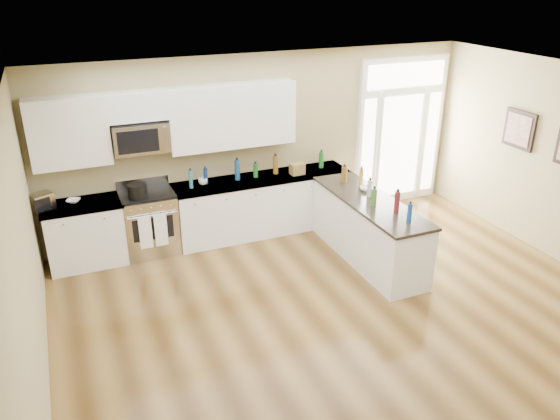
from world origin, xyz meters
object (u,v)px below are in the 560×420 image
at_px(stockpot, 137,190).
at_px(peninsula_cabinet, 368,232).
at_px(toaster_oven, 42,201).
at_px(kitchen_range, 150,223).

bearing_deg(stockpot, peninsula_cabinet, -23.96).
relative_size(stockpot, toaster_oven, 1.03).
bearing_deg(toaster_oven, peninsula_cabinet, -42.60).
bearing_deg(peninsula_cabinet, toaster_oven, 161.45).
bearing_deg(stockpot, kitchen_range, 37.18).
height_order(kitchen_range, toaster_oven, toaster_oven).
bearing_deg(kitchen_range, stockpot, -142.82).
relative_size(kitchen_range, toaster_oven, 4.01).
height_order(peninsula_cabinet, kitchen_range, kitchen_range).
height_order(peninsula_cabinet, stockpot, stockpot).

